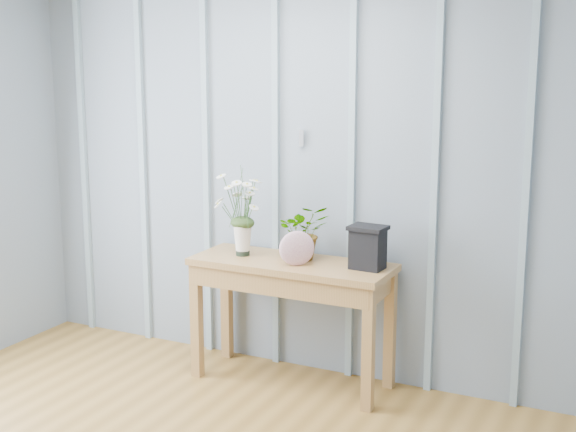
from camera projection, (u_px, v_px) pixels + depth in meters
The scene contains 6 objects.
room_shell at pixel (189, 44), 3.50m from camera, with size 4.00×4.50×2.50m.
sideboard at pixel (292, 280), 4.73m from camera, with size 1.20×0.45×0.75m.
daisy_vase at pixel (242, 202), 4.78m from camera, with size 0.37×0.28×0.52m.
spider_plant at pixel (303, 232), 4.72m from camera, with size 0.30×0.26×0.33m, color #233B18.
felt_disc_vessel at pixel (297, 248), 4.58m from camera, with size 0.21×0.06×0.21m, color #9B4C78.
carved_box at pixel (368, 247), 4.51m from camera, with size 0.21×0.17×0.25m.
Camera 1 is at (1.97, -2.11, 1.95)m, focal length 50.00 mm.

